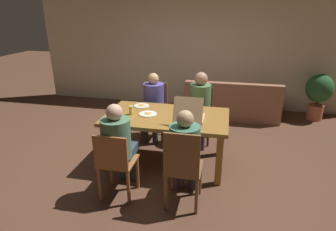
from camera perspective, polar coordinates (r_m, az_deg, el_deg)
ground_plane at (r=4.34m, az=-0.28°, el=-9.46°), size 20.00×20.00×0.00m
back_wall at (r=6.59m, az=5.17°, el=14.55°), size 7.34×0.12×2.92m
dining_table at (r=4.04m, az=-0.30°, el=-1.25°), size 1.76×1.01×0.77m
chair_0 at (r=5.01m, az=-2.63°, el=1.70°), size 0.43×0.41×0.97m
person_0 at (r=4.83m, az=-3.08°, el=3.00°), size 0.35×0.49×1.18m
chair_1 at (r=3.40m, az=-10.73°, el=-9.46°), size 0.43×0.40×0.89m
person_1 at (r=3.42m, az=-10.07°, el=-5.22°), size 0.35×0.56×1.20m
chair_2 at (r=4.89m, az=6.56°, el=0.73°), size 0.41×0.42×0.93m
person_2 at (r=4.69m, az=6.49°, el=2.64°), size 0.35×0.55×1.23m
chair_3 at (r=3.19m, az=3.02°, el=-10.42°), size 0.41×0.43×1.00m
person_3 at (r=3.23m, az=3.49°, el=-6.64°), size 0.35×0.50×1.18m
pizza_box_0 at (r=3.84m, az=4.50°, el=-0.15°), size 0.38×0.55×0.37m
plate_0 at (r=4.05m, az=-4.14°, el=0.37°), size 0.26×0.26×0.03m
plate_1 at (r=4.39m, az=-5.43°, el=2.04°), size 0.24×0.24×0.03m
drinking_glass_0 at (r=4.05m, az=-7.55°, el=1.08°), size 0.06×0.06×0.13m
drinking_glass_1 at (r=4.24m, az=2.41°, el=2.13°), size 0.07×0.07×0.12m
couch at (r=6.13m, az=12.86°, el=2.38°), size 1.94×0.78×0.81m
potted_plant at (r=6.51m, az=28.41°, el=4.22°), size 0.53×0.53×0.97m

